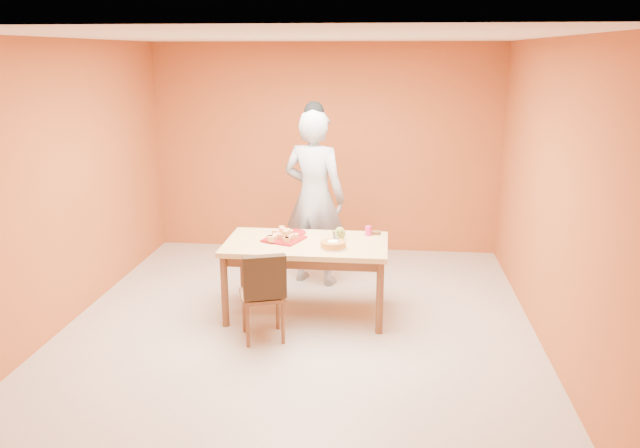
# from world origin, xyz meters

# --- Properties ---
(floor) EXTENTS (5.00, 5.00, 0.00)m
(floor) POSITION_xyz_m (0.00, 0.00, 0.00)
(floor) COLOR beige
(floor) RESTS_ON ground
(ceiling) EXTENTS (5.00, 5.00, 0.00)m
(ceiling) POSITION_xyz_m (0.00, 0.00, 2.70)
(ceiling) COLOR white
(ceiling) RESTS_ON wall_back
(wall_back) EXTENTS (4.50, 0.00, 4.50)m
(wall_back) POSITION_xyz_m (0.00, 2.50, 1.35)
(wall_back) COLOR #B8562A
(wall_back) RESTS_ON floor
(wall_left) EXTENTS (0.00, 5.00, 5.00)m
(wall_left) POSITION_xyz_m (-2.25, 0.00, 1.35)
(wall_left) COLOR #B8562A
(wall_left) RESTS_ON floor
(wall_right) EXTENTS (0.00, 5.00, 5.00)m
(wall_right) POSITION_xyz_m (2.25, 0.00, 1.35)
(wall_right) COLOR #B8562A
(wall_right) RESTS_ON floor
(dining_table) EXTENTS (1.60, 0.90, 0.76)m
(dining_table) POSITION_xyz_m (0.03, 0.29, 0.67)
(dining_table) COLOR #D7BD70
(dining_table) RESTS_ON floor
(dining_chair) EXTENTS (0.51, 0.57, 0.86)m
(dining_chair) POSITION_xyz_m (-0.29, -0.34, 0.45)
(dining_chair) COLOR brown
(dining_chair) RESTS_ON floor
(pastry_pile) EXTENTS (0.31, 0.31, 0.10)m
(pastry_pile) POSITION_xyz_m (-0.19, 0.33, 0.83)
(pastry_pile) COLOR tan
(pastry_pile) RESTS_ON pastry_platter
(person) EXTENTS (0.83, 0.67, 1.98)m
(person) POSITION_xyz_m (0.01, 1.21, 0.99)
(person) COLOR #97979A
(person) RESTS_ON floor
(pastry_platter) EXTENTS (0.45, 0.45, 0.02)m
(pastry_platter) POSITION_xyz_m (-0.19, 0.33, 0.77)
(pastry_platter) COLOR maroon
(pastry_platter) RESTS_ON dining_table
(red_dinner_plate) EXTENTS (0.31, 0.31, 0.01)m
(red_dinner_plate) POSITION_xyz_m (-0.13, 0.58, 0.77)
(red_dinner_plate) COLOR maroon
(red_dinner_plate) RESTS_ON dining_table
(white_cake_plate) EXTENTS (0.34, 0.34, 0.01)m
(white_cake_plate) POSITION_xyz_m (0.32, 0.10, 0.77)
(white_cake_plate) COLOR white
(white_cake_plate) RESTS_ON dining_table
(sponge_cake) EXTENTS (0.32, 0.32, 0.06)m
(sponge_cake) POSITION_xyz_m (0.32, 0.10, 0.80)
(sponge_cake) COLOR #C37232
(sponge_cake) RESTS_ON white_cake_plate
(cake_server) EXTENTS (0.09, 0.29, 0.01)m
(cake_server) POSITION_xyz_m (0.33, 0.28, 0.83)
(cake_server) COLOR silver
(cake_server) RESTS_ON sponge_cake
(egg_ornament) EXTENTS (0.13, 0.12, 0.14)m
(egg_ornament) POSITION_xyz_m (0.36, 0.38, 0.83)
(egg_ornament) COLOR olive
(egg_ornament) RESTS_ON dining_table
(magenta_glass) EXTENTS (0.08, 0.08, 0.09)m
(magenta_glass) POSITION_xyz_m (0.64, 0.58, 0.81)
(magenta_glass) COLOR #D52068
(magenta_glass) RESTS_ON dining_table
(checker_tin) EXTENTS (0.10, 0.10, 0.03)m
(checker_tin) POSITION_xyz_m (0.71, 0.64, 0.77)
(checker_tin) COLOR #351C0E
(checker_tin) RESTS_ON dining_table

